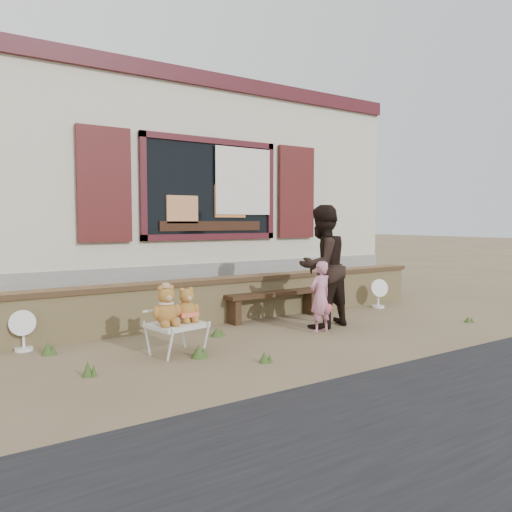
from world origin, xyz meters
TOP-DOWN VIEW (x-y plane):
  - ground at (0.00, 0.00)m, footprint 80.00×80.00m
  - shopfront at (0.00, 4.49)m, footprint 8.04×5.13m
  - brick_wall at (0.00, 1.00)m, footprint 7.10×0.36m
  - bench at (0.42, 0.77)m, footprint 1.67×0.39m
  - folding_chair at (-1.70, -0.32)m, footprint 0.66×0.61m
  - teddy_bear_left at (-1.84, -0.35)m, footprint 0.38×0.35m
  - teddy_bear_right at (-1.56, -0.30)m, footprint 0.34×0.31m
  - child at (0.40, -0.38)m, footprint 0.37×0.26m
  - adult at (0.65, -0.12)m, footprint 0.94×0.78m
  - fan_left at (-3.13, 0.80)m, footprint 0.31×0.20m
  - fan_right at (2.52, 0.53)m, footprint 0.33×0.21m
  - grass_tufts at (-0.98, -0.15)m, footprint 5.74×1.79m

SIDE VIEW (x-z plane):
  - ground at x=0.00m, z-range 0.00..0.00m
  - grass_tufts at x=-0.98m, z-range -0.01..0.15m
  - fan_left at x=-3.13m, z-range 0.00..0.48m
  - fan_right at x=2.52m, z-range 0.00..0.51m
  - bench at x=0.42m, z-range 0.10..0.52m
  - folding_chair at x=-1.70m, z-range 0.14..0.50m
  - brick_wall at x=0.00m, z-range 0.01..0.67m
  - child at x=0.40m, z-range 0.00..0.97m
  - teddy_bear_right at x=-1.56m, z-range 0.36..0.76m
  - teddy_bear_left at x=-1.84m, z-range 0.36..0.81m
  - adult at x=0.65m, z-range 0.00..1.74m
  - shopfront at x=0.00m, z-range 0.00..4.00m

